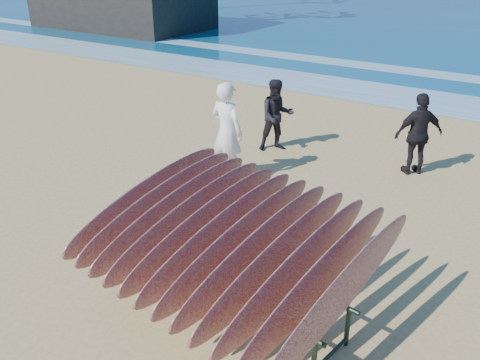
{
  "coord_description": "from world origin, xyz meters",
  "views": [
    {
      "loc": [
        3.74,
        -4.85,
        4.11
      ],
      "look_at": [
        0.0,
        0.8,
        0.95
      ],
      "focal_mm": 38.0,
      "sensor_mm": 36.0,
      "label": 1
    }
  ],
  "objects": [
    {
      "name": "ground",
      "position": [
        0.0,
        0.0,
        0.0
      ],
      "size": [
        120.0,
        120.0,
        0.0
      ],
      "primitive_type": "plane",
      "color": "tan",
      "rests_on": "ground"
    },
    {
      "name": "foam_near",
      "position": [
        0.0,
        10.0,
        0.01
      ],
      "size": [
        160.0,
        160.0,
        0.0
      ],
      "primitive_type": "plane",
      "color": "white",
      "rests_on": "ground"
    },
    {
      "name": "foam_far",
      "position": [
        0.0,
        13.5,
        0.01
      ],
      "size": [
        160.0,
        160.0,
        0.0
      ],
      "primitive_type": "plane",
      "color": "white",
      "rests_on": "ground"
    },
    {
      "name": "surfboard_rack",
      "position": [
        0.79,
        -0.62,
        0.93
      ],
      "size": [
        3.55,
        3.24,
        1.52
      ],
      "rotation": [
        0.0,
        0.0,
        -0.15
      ],
      "color": "black",
      "rests_on": "ground"
    },
    {
      "name": "person_white",
      "position": [
        -1.39,
        2.45,
        0.94
      ],
      "size": [
        0.72,
        0.5,
        1.88
      ],
      "primitive_type": "imported",
      "rotation": [
        0.0,
        0.0,
        3.07
      ],
      "color": "white",
      "rests_on": "ground"
    },
    {
      "name": "person_dark_a",
      "position": [
        -1.36,
        4.27,
        0.78
      ],
      "size": [
        0.95,
        0.95,
        1.55
      ],
      "primitive_type": "imported",
      "rotation": [
        0.0,
        0.0,
        0.77
      ],
      "color": "black",
      "rests_on": "ground"
    },
    {
      "name": "person_dark_b",
      "position": [
        1.54,
        4.67,
        0.8
      ],
      "size": [
        0.96,
        0.93,
        1.61
      ],
      "primitive_type": "imported",
      "rotation": [
        0.0,
        0.0,
        3.88
      ],
      "color": "black",
      "rests_on": "ground"
    }
  ]
}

